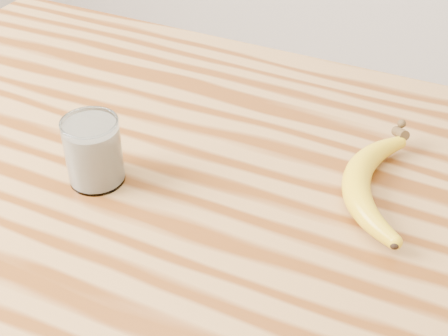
% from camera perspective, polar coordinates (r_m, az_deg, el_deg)
% --- Properties ---
extents(table, '(1.20, 0.80, 0.90)m').
position_cam_1_polar(table, '(0.96, -4.11, -6.13)').
color(table, '#9D6F3B').
rests_on(table, ground).
extents(smoothie_glass, '(0.08, 0.08, 0.10)m').
position_cam_1_polar(smoothie_glass, '(0.85, -11.84, 1.46)').
color(smoothie_glass, white).
rests_on(smoothie_glass, table).
extents(banana, '(0.17, 0.33, 0.04)m').
position_cam_1_polar(banana, '(0.84, 11.92, -1.17)').
color(banana, gold).
rests_on(banana, table).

